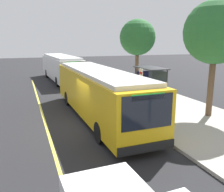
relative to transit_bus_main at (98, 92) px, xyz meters
The scene contains 11 objects.
ground_plane 2.28m from the transit_bus_main, 39.00° to the right, with size 120.00×120.00×0.00m, color #232326.
sidewalk_curb 5.37m from the transit_bus_main, 75.98° to the left, with size 44.00×6.40×0.15m, color #A8A399.
lane_stripe_center 3.80m from the transit_bus_main, 68.78° to the right, with size 36.00×0.14×0.01m, color #E0D64C.
transit_bus_main is the anchor object (origin of this frame).
transit_bus_second 15.02m from the transit_bus_main, behind, with size 11.75×3.16×2.95m.
bus_shelter 5.91m from the transit_bus_main, 118.54° to the left, with size 2.90×1.60×2.48m.
waiting_bench 5.68m from the transit_bus_main, 115.64° to the left, with size 1.60×0.48×0.95m.
route_sign_post 2.80m from the transit_bus_main, 85.66° to the left, with size 0.44×0.08×2.80m.
pedestrian_commuter 4.64m from the transit_bus_main, 133.27° to the left, with size 0.24×0.40×1.69m.
street_tree_near_shelter 7.58m from the transit_bus_main, 69.04° to the left, with size 3.65×3.65×6.78m.
street_tree_upstreet 11.38m from the transit_bus_main, 141.85° to the left, with size 3.54×3.54×6.57m.
Camera 1 is at (12.57, -3.18, 4.61)m, focal length 39.08 mm.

